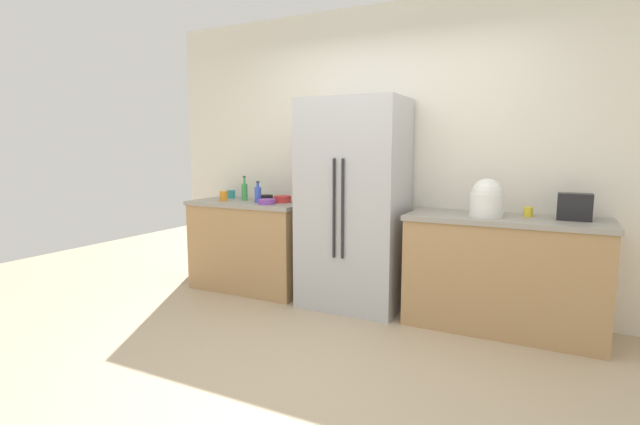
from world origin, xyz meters
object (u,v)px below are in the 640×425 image
cup_b (224,196)px  bowl_b (267,202)px  bottle_a (245,191)px  refrigerator (353,205)px  bowl_a (282,199)px  bottle_b (258,194)px  bowl_c (266,198)px  cup_c (231,194)px  rice_cooker (487,199)px  toaster (575,207)px  cup_a (528,212)px

cup_b → bowl_b: cup_b is taller
bottle_a → cup_b: bottle_a is taller
bottle_a → bowl_b: bearing=-24.3°
bottle_a → cup_b: bearing=-144.0°
refrigerator → cup_b: (-1.42, -0.06, 0.02)m
bowl_b → bowl_a: bearing=76.4°
bottle_b → bowl_c: bottle_b is taller
refrigerator → bottle_b: bearing=-177.7°
cup_c → refrigerator: bearing=-6.8°
rice_cooker → cup_c: 2.66m
toaster → bottle_b: 2.76m
bottle_b → cup_a: bottle_b is taller
bowl_a → bottle_b: bearing=-145.1°
bottle_b → bowl_c: (-0.01, 0.15, -0.05)m
refrigerator → bottle_b: 1.01m
refrigerator → cup_b: 1.42m
refrigerator → cup_c: 1.52m
bottle_a → refrigerator: bearing=-3.1°
refrigerator → bottle_a: refrigerator is taller
cup_b → bowl_c: 0.44m
cup_a → cup_c: (-2.95, 0.06, 0.00)m
cup_b → bowl_a: cup_b is taller
refrigerator → bowl_a: (-0.81, 0.10, 0.00)m
rice_cooker → bowl_c: size_ratio=2.03×
cup_a → bowl_b: size_ratio=0.45×
refrigerator → bowl_c: bearing=173.8°
bottle_a → cup_c: (-0.26, 0.11, -0.05)m
bottle_b → cup_b: size_ratio=2.16×
cup_b → cup_c: (-0.09, 0.24, -0.01)m
toaster → bowl_a: size_ratio=1.35×
bottle_b → rice_cooker: bearing=0.4°
rice_cooker → bowl_c: rice_cooker is taller
cup_c → bowl_a: 0.70m
refrigerator → cup_a: 1.44m
toaster → bottle_a: size_ratio=0.93×
cup_c → bowl_c: size_ratio=0.59×
bottle_b → bowl_b: (0.15, -0.07, -0.06)m
cup_b → bowl_c: size_ratio=0.67×
bowl_c → toaster: bearing=-0.8°
rice_cooker → bowl_a: size_ratio=1.73×
bottle_a → bowl_a: bearing=3.9°
toaster → bowl_b: (-2.61, -0.18, -0.08)m
rice_cooker → cup_b: 2.57m
toaster → cup_a: bearing=172.0°
bowl_a → cup_a: bearing=0.5°
bottle_b → bowl_a: (0.20, 0.14, -0.05)m
cup_b → toaster: bearing=2.3°
bowl_b → refrigerator: bearing=7.2°
refrigerator → bowl_b: (-0.86, -0.11, -0.00)m
cup_a → cup_c: cup_c is taller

